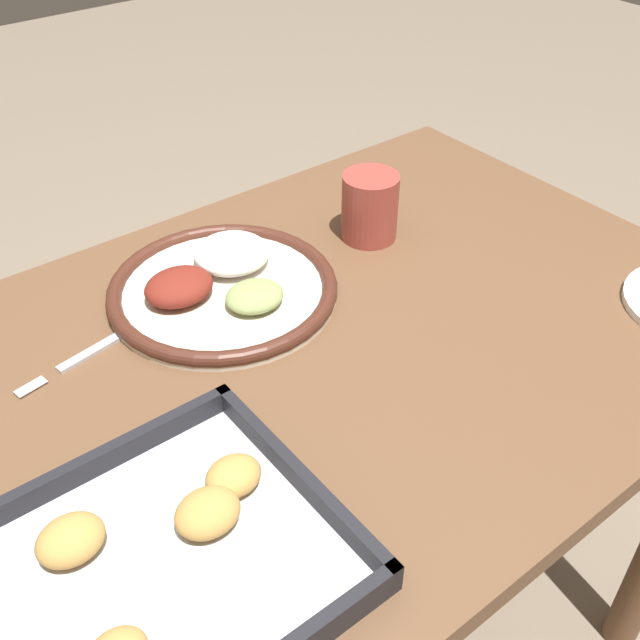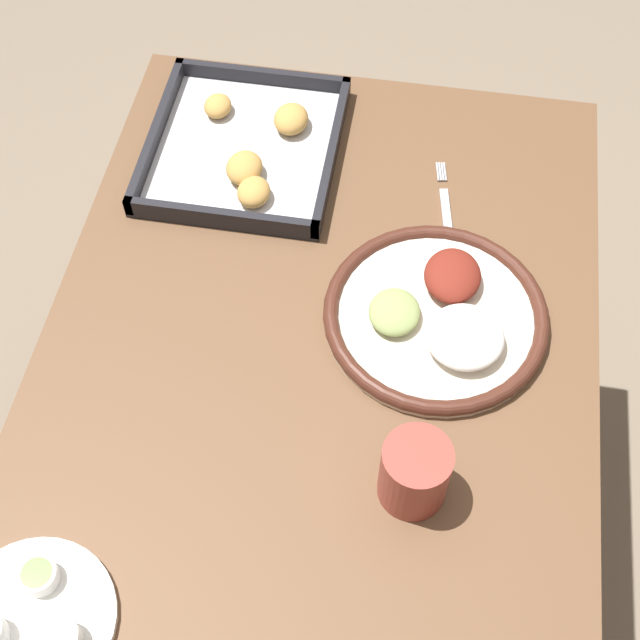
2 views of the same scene
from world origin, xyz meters
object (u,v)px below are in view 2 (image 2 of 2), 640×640
object	(u,v)px
baking_tray	(247,148)
drinking_cup	(415,473)
fork	(447,218)
dinner_plate	(438,315)
saucer_plate	(31,621)

from	to	relation	value
baking_tray	drinking_cup	bearing A→B (deg)	-148.79
fork	baking_tray	distance (m)	0.31
dinner_plate	fork	size ratio (longest dim) A/B	1.55
baking_tray	drinking_cup	world-z (taller)	drinking_cup
saucer_plate	baking_tray	bearing A→B (deg)	-6.66
saucer_plate	drinking_cup	world-z (taller)	drinking_cup
saucer_plate	drinking_cup	distance (m)	0.44
dinner_plate	drinking_cup	distance (m)	0.24
fork	drinking_cup	world-z (taller)	drinking_cup
saucer_plate	drinking_cup	xyz separation A→B (m)	(0.22, -0.38, 0.03)
saucer_plate	fork	bearing A→B (deg)	-31.49
saucer_plate	dinner_plate	bearing A→B (deg)	-40.35
drinking_cup	fork	bearing A→B (deg)	-0.84
saucer_plate	baking_tray	xyz separation A→B (m)	(0.71, -0.08, 0.00)
drinking_cup	saucer_plate	bearing A→B (deg)	119.83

